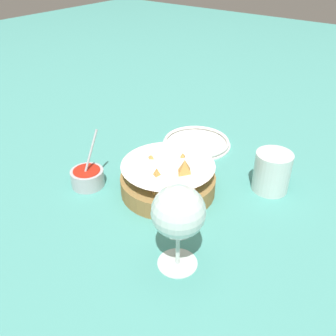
{
  "coord_description": "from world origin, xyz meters",
  "views": [
    {
      "loc": [
        -0.49,
        -0.36,
        0.48
      ],
      "look_at": [
        0.03,
        0.04,
        0.06
      ],
      "focal_mm": 40.0,
      "sensor_mm": 36.0,
      "label": 1
    }
  ],
  "objects_px": {
    "food_basket": "(168,179)",
    "wine_glass": "(178,214)",
    "beer_mug": "(272,173)",
    "side_plate": "(196,142)",
    "sauce_cup": "(88,177)"
  },
  "relations": [
    {
      "from": "food_basket",
      "to": "wine_glass",
      "type": "distance_m",
      "value": 0.22
    },
    {
      "from": "beer_mug",
      "to": "side_plate",
      "type": "bearing_deg",
      "value": 74.35
    },
    {
      "from": "food_basket",
      "to": "beer_mug",
      "type": "xyz_separation_m",
      "value": [
        0.14,
        -0.17,
        0.01
      ]
    },
    {
      "from": "wine_glass",
      "to": "side_plate",
      "type": "xyz_separation_m",
      "value": [
        0.37,
        0.21,
        -0.1
      ]
    },
    {
      "from": "food_basket",
      "to": "wine_glass",
      "type": "relative_size",
      "value": 1.31
    },
    {
      "from": "sauce_cup",
      "to": "wine_glass",
      "type": "distance_m",
      "value": 0.31
    },
    {
      "from": "sauce_cup",
      "to": "side_plate",
      "type": "height_order",
      "value": "sauce_cup"
    },
    {
      "from": "wine_glass",
      "to": "beer_mug",
      "type": "relative_size",
      "value": 1.37
    },
    {
      "from": "beer_mug",
      "to": "side_plate",
      "type": "distance_m",
      "value": 0.25
    },
    {
      "from": "sauce_cup",
      "to": "side_plate",
      "type": "xyz_separation_m",
      "value": [
        0.3,
        -0.09,
        -0.01
      ]
    },
    {
      "from": "side_plate",
      "to": "wine_glass",
      "type": "bearing_deg",
      "value": -150.55
    },
    {
      "from": "beer_mug",
      "to": "food_basket",
      "type": "bearing_deg",
      "value": 130.26
    },
    {
      "from": "sauce_cup",
      "to": "beer_mug",
      "type": "distance_m",
      "value": 0.4
    },
    {
      "from": "food_basket",
      "to": "side_plate",
      "type": "height_order",
      "value": "food_basket"
    },
    {
      "from": "wine_glass",
      "to": "beer_mug",
      "type": "distance_m",
      "value": 0.31
    }
  ]
}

